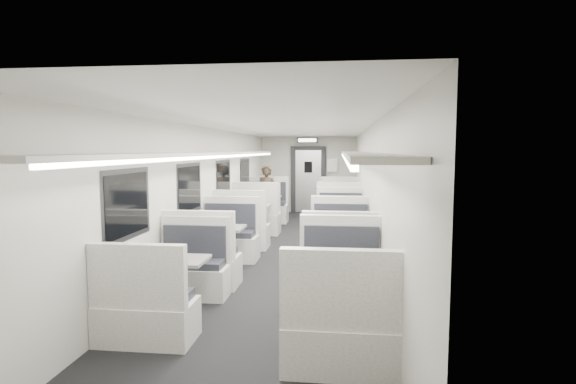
% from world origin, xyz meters
% --- Properties ---
extents(room, '(3.24, 12.24, 2.64)m').
position_xyz_m(room, '(0.00, 0.00, 1.20)').
color(room, black).
rests_on(room, ground).
extents(booth_left_a, '(1.15, 2.33, 1.24)m').
position_xyz_m(booth_left_a, '(-1.00, 3.07, 0.42)').
color(booth_left_a, white).
rests_on(booth_left_a, room).
extents(booth_left_b, '(1.11, 2.24, 1.20)m').
position_xyz_m(booth_left_b, '(-1.00, 1.47, 0.40)').
color(booth_left_b, white).
rests_on(booth_left_b, room).
extents(booth_left_c, '(1.05, 2.13, 1.14)m').
position_xyz_m(booth_left_c, '(-1.00, -1.14, 0.38)').
color(booth_left_c, white).
rests_on(booth_left_c, room).
extents(booth_left_d, '(0.98, 2.00, 1.07)m').
position_xyz_m(booth_left_d, '(-1.00, -3.12, 0.36)').
color(booth_left_d, white).
rests_on(booth_left_d, room).
extents(booth_right_a, '(1.13, 2.29, 1.22)m').
position_xyz_m(booth_right_a, '(1.00, 3.63, 0.41)').
color(booth_right_a, white).
rests_on(booth_right_a, room).
extents(booth_right_b, '(1.06, 2.15, 1.15)m').
position_xyz_m(booth_right_b, '(1.00, 1.03, 0.38)').
color(booth_right_b, white).
rests_on(booth_right_b, room).
extents(booth_right_c, '(1.06, 2.16, 1.15)m').
position_xyz_m(booth_right_c, '(1.00, -1.11, 0.39)').
color(booth_right_c, white).
rests_on(booth_right_c, room).
extents(booth_right_d, '(1.06, 2.15, 1.15)m').
position_xyz_m(booth_right_d, '(1.00, -3.43, 0.38)').
color(booth_right_d, white).
rests_on(booth_right_d, room).
extents(passenger, '(0.66, 0.52, 1.60)m').
position_xyz_m(passenger, '(-0.91, 3.31, 0.80)').
color(passenger, black).
rests_on(passenger, room).
extents(window_a, '(0.02, 1.18, 0.84)m').
position_xyz_m(window_a, '(-1.49, 3.40, 1.35)').
color(window_a, black).
rests_on(window_a, room).
extents(window_b, '(0.02, 1.18, 0.84)m').
position_xyz_m(window_b, '(-1.49, 1.20, 1.35)').
color(window_b, black).
rests_on(window_b, room).
extents(window_c, '(0.02, 1.18, 0.84)m').
position_xyz_m(window_c, '(-1.49, -1.00, 1.35)').
color(window_c, black).
rests_on(window_c, room).
extents(window_d, '(0.02, 1.18, 0.84)m').
position_xyz_m(window_d, '(-1.49, -3.20, 1.35)').
color(window_d, black).
rests_on(window_d, room).
extents(luggage_rack_left, '(0.46, 10.40, 0.09)m').
position_xyz_m(luggage_rack_left, '(-1.24, -0.30, 1.92)').
color(luggage_rack_left, white).
rests_on(luggage_rack_left, room).
extents(luggage_rack_right, '(0.46, 10.40, 0.09)m').
position_xyz_m(luggage_rack_right, '(1.24, -0.30, 1.92)').
color(luggage_rack_right, white).
rests_on(luggage_rack_right, room).
extents(vestibule_door, '(1.10, 0.13, 2.10)m').
position_xyz_m(vestibule_door, '(0.00, 5.93, 1.04)').
color(vestibule_door, black).
rests_on(vestibule_door, room).
extents(exit_sign, '(0.62, 0.12, 0.16)m').
position_xyz_m(exit_sign, '(0.00, 5.44, 2.28)').
color(exit_sign, black).
rests_on(exit_sign, room).
extents(wall_notice, '(0.32, 0.02, 0.40)m').
position_xyz_m(wall_notice, '(0.75, 5.92, 1.50)').
color(wall_notice, white).
rests_on(wall_notice, room).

